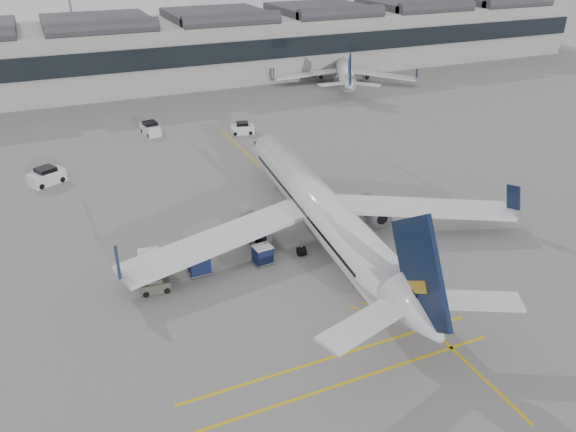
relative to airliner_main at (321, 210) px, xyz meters
name	(u,v)px	position (x,y,z in m)	size (l,w,h in m)	color
ground	(254,288)	(-8.45, -4.73, -3.20)	(220.00, 220.00, 0.00)	gray
terminal	(113,53)	(-8.45, 67.19, 2.94)	(200.00, 20.45, 12.40)	#9E9E99
apron_markings	(311,214)	(1.55, 5.27, -3.20)	(0.25, 60.00, 0.01)	gold
airliner_main	(321,210)	(0.00, 0.00, 0.00)	(37.38, 41.00, 10.90)	silver
airliner_far	(344,71)	(31.48, 52.67, -0.88)	(24.96, 27.53, 7.89)	silver
belt_loader	(331,211)	(3.19, 3.95, -2.59)	(5.29, 3.40, 2.11)	silver
baggage_cart_a	(249,229)	(-5.90, 3.17, -2.26)	(1.68, 1.39, 1.76)	gray
baggage_cart_b	(263,254)	(-6.43, -1.55, -2.28)	(1.77, 1.52, 1.73)	gray
baggage_cart_c	(198,263)	(-11.95, -0.86, -2.13)	(1.93, 1.60, 2.00)	gray
baggage_cart_d	(150,261)	(-15.67, 1.02, -2.14)	(2.12, 1.85, 1.99)	gray
ramp_agent_a	(259,221)	(-4.53, 4.34, -2.26)	(0.69, 0.45, 1.89)	orange
ramp_agent_b	(265,251)	(-6.00, -1.08, -2.32)	(0.86, 0.67, 1.77)	orange
pushback_tug	(155,285)	(-15.88, -1.96, -2.63)	(2.41, 1.61, 1.29)	#4A4D41
safety_cone_nose	(274,175)	(1.77, 15.77, -2.95)	(0.37, 0.37, 0.51)	#F24C0A
safety_cone_engine	(376,234)	(5.24, -1.27, -2.98)	(0.33, 0.33, 0.45)	#F24C0A
service_van_left	(47,176)	(-22.66, 24.53, -2.32)	(4.32, 3.50, 1.98)	silver
service_van_mid	(150,129)	(-8.31, 37.12, -2.35)	(2.42, 3.94, 1.90)	silver
service_van_right	(242,129)	(3.77, 32.25, -2.45)	(3.58, 2.39, 1.69)	silver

